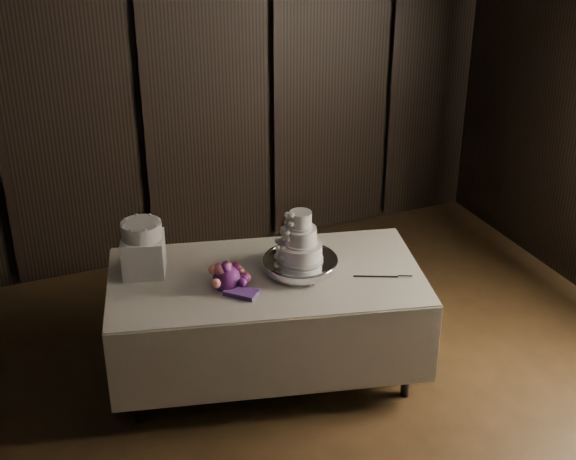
{
  "coord_description": "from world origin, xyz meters",
  "views": [
    {
      "loc": [
        -1.27,
        -2.49,
        3.31
      ],
      "look_at": [
        0.44,
        1.64,
        1.05
      ],
      "focal_mm": 50.0,
      "sensor_mm": 36.0,
      "label": 1
    }
  ],
  "objects": [
    {
      "name": "display_table",
      "position": [
        0.29,
        1.64,
        0.42
      ],
      "size": [
        2.18,
        1.49,
        0.76
      ],
      "rotation": [
        0.0,
        0.0,
        -0.24
      ],
      "color": "silver",
      "rests_on": "ground"
    },
    {
      "name": "bouquet",
      "position": [
        0.01,
        1.59,
        0.83
      ],
      "size": [
        0.51,
        0.51,
        0.2
      ],
      "primitive_type": null,
      "rotation": [
        0.0,
        0.0,
        -0.79
      ],
      "color": "#B64E60",
      "rests_on": "display_table"
    },
    {
      "name": "room",
      "position": [
        0.0,
        0.0,
        1.5
      ],
      "size": [
        6.08,
        7.08,
        3.08
      ],
      "color": "black",
      "rests_on": "ground"
    },
    {
      "name": "box_pedestal",
      "position": [
        -0.41,
        1.97,
        0.89
      ],
      "size": [
        0.33,
        0.33,
        0.25
      ],
      "primitive_type": "cube",
      "rotation": [
        0.0,
        0.0,
        -0.3
      ],
      "color": "white",
      "rests_on": "display_table"
    },
    {
      "name": "wedding_cake",
      "position": [
        0.48,
        1.58,
        0.98
      ],
      "size": [
        0.31,
        0.28,
        0.33
      ],
      "rotation": [
        0.0,
        0.0,
        -0.02
      ],
      "color": "white",
      "rests_on": "cake_stand"
    },
    {
      "name": "small_cake",
      "position": [
        -0.41,
        1.97,
        1.06
      ],
      "size": [
        0.32,
        0.32,
        0.1
      ],
      "primitive_type": "cylinder",
      "rotation": [
        0.0,
        0.0,
        0.33
      ],
      "color": "white",
      "rests_on": "box_pedestal"
    },
    {
      "name": "cake_stand",
      "position": [
        0.51,
        1.59,
        0.81
      ],
      "size": [
        0.63,
        0.63,
        0.09
      ],
      "primitive_type": "cylinder",
      "rotation": [
        0.0,
        0.0,
        -0.39
      ],
      "color": "silver",
      "rests_on": "display_table"
    },
    {
      "name": "cake_knife",
      "position": [
        0.92,
        1.34,
        0.77
      ],
      "size": [
        0.35,
        0.17,
        0.01
      ],
      "primitive_type": "cube",
      "rotation": [
        0.0,
        0.0,
        -0.43
      ],
      "color": "silver",
      "rests_on": "display_table"
    }
  ]
}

